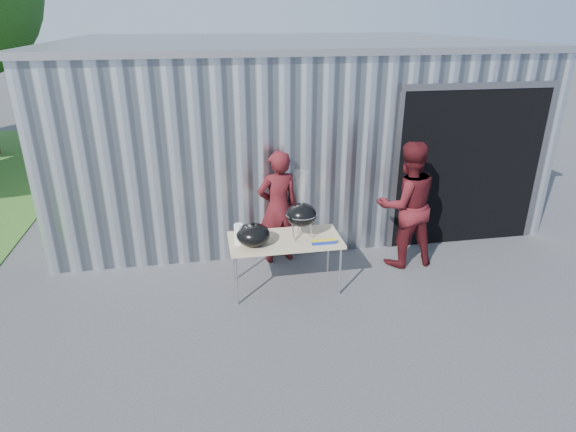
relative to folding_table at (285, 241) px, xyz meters
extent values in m
plane|color=#3D3D3F|center=(-0.16, -0.72, -0.71)|extent=(80.00, 80.00, 0.00)
cube|color=silver|center=(0.64, 3.98, 0.79)|extent=(8.00, 6.00, 3.00)
cube|color=slate|center=(0.64, 3.98, 2.34)|extent=(8.20, 6.20, 0.10)
cube|color=black|center=(3.14, 1.55, 0.54)|extent=(2.40, 1.20, 2.50)
cube|color=#4C4C51|center=(3.14, 0.98, 1.84)|extent=(2.52, 0.08, 0.10)
cube|color=tan|center=(0.00, 0.00, 0.02)|extent=(1.50, 0.75, 0.04)
cylinder|color=silver|center=(-0.69, -0.32, -0.35)|extent=(0.03, 0.03, 0.71)
cylinder|color=silver|center=(0.69, -0.32, -0.35)|extent=(0.03, 0.03, 0.71)
cylinder|color=silver|center=(-0.69, 0.31, -0.35)|extent=(0.03, 0.03, 0.71)
cylinder|color=silver|center=(0.69, 0.31, -0.35)|extent=(0.03, 0.03, 0.71)
ellipsoid|color=black|center=(0.22, 0.00, 0.37)|extent=(0.41, 0.41, 0.31)
cylinder|color=silver|center=(0.22, 0.00, 0.38)|extent=(0.42, 0.42, 0.02)
cylinder|color=silver|center=(0.22, 0.00, 0.40)|extent=(0.39, 0.39, 0.01)
cylinder|color=silver|center=(0.22, 0.14, 0.16)|extent=(0.02, 0.02, 0.24)
cylinder|color=silver|center=(0.10, -0.07, 0.16)|extent=(0.02, 0.02, 0.24)
cylinder|color=silver|center=(0.34, -0.07, 0.16)|extent=(0.02, 0.02, 0.24)
cylinder|color=#CB7448|center=(0.09, 0.00, 0.41)|extent=(0.02, 0.14, 0.02)
cylinder|color=#CB7448|center=(0.12, 0.00, 0.41)|extent=(0.02, 0.14, 0.02)
cylinder|color=#CB7448|center=(0.15, 0.00, 0.41)|extent=(0.02, 0.14, 0.02)
cylinder|color=#CB7448|center=(0.18, 0.00, 0.41)|extent=(0.02, 0.14, 0.02)
cylinder|color=#CB7448|center=(0.21, 0.00, 0.41)|extent=(0.02, 0.14, 0.02)
cylinder|color=#CB7448|center=(0.23, 0.00, 0.41)|extent=(0.02, 0.14, 0.02)
cylinder|color=#CB7448|center=(0.26, 0.00, 0.41)|extent=(0.02, 0.14, 0.02)
cylinder|color=#CB7448|center=(0.29, 0.00, 0.41)|extent=(0.02, 0.14, 0.02)
cylinder|color=#CB7448|center=(0.32, 0.00, 0.41)|extent=(0.02, 0.14, 0.02)
cylinder|color=#CB7448|center=(0.35, 0.00, 0.41)|extent=(0.02, 0.14, 0.02)
cone|color=silver|center=(0.22, 0.00, 0.70)|extent=(0.20, 0.20, 0.55)
ellipsoid|color=black|center=(-0.44, -0.10, 0.18)|extent=(0.44, 0.44, 0.29)
cylinder|color=black|center=(-0.44, -0.10, 0.34)|extent=(0.05, 0.05, 0.03)
cylinder|color=white|center=(-0.62, -0.05, 0.18)|extent=(0.12, 0.12, 0.28)
cube|color=white|center=(-0.55, 0.20, 0.09)|extent=(0.20, 0.15, 0.10)
cube|color=navy|center=(0.48, -0.25, 0.07)|extent=(0.32, 0.06, 0.05)
cube|color=yellow|center=(0.48, -0.25, 0.10)|extent=(0.32, 0.06, 0.01)
imported|color=#4B1116|center=(0.04, 0.85, 0.16)|extent=(0.70, 0.53, 1.74)
imported|color=#4B1116|center=(1.88, 0.42, 0.24)|extent=(0.96, 0.77, 1.90)
camera|label=1|loc=(-0.99, -5.74, 2.80)|focal=30.00mm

